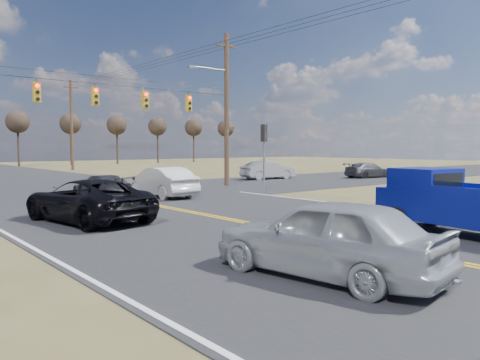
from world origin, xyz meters
TOP-DOWN VIEW (x-y plane):
  - ground at (0.00, 0.00)m, footprint 160.00×160.00m
  - road_main at (0.00, 10.00)m, footprint 14.00×120.00m
  - road_cross at (0.00, 18.00)m, footprint 120.00×12.00m
  - signal_gantry at (0.50, 17.79)m, footprint 19.60×4.83m
  - utility_poles at (0.00, 17.00)m, footprint 19.60×58.32m
  - treeline at (0.00, 26.96)m, footprint 87.00×117.80m
  - pickup_truck at (3.44, -0.11)m, footprint 2.50×5.33m
  - silver_suv at (-3.06, -0.49)m, footprint 2.60×5.01m
  - black_suv at (-4.02, 9.34)m, footprint 3.25×5.68m
  - white_car_queue at (2.09, 14.73)m, footprint 1.68×4.76m
  - dgrey_car_queue at (-0.80, 15.50)m, footprint 1.84×4.33m
  - cross_car_east_near at (15.50, 20.88)m, footprint 2.23×4.67m
  - cross_car_east_far at (23.23, 16.76)m, footprint 2.48×4.63m

SIDE VIEW (x-z plane):
  - ground at x=0.00m, z-range 0.00..0.00m
  - road_main at x=0.00m, z-range -0.01..0.01m
  - road_cross at x=0.00m, z-range -0.01..0.01m
  - dgrey_car_queue at x=-0.80m, z-range 0.00..1.25m
  - cross_car_east_far at x=23.23m, z-range 0.00..1.28m
  - cross_car_east_near at x=15.50m, z-range 0.00..1.48m
  - black_suv at x=-4.02m, z-range 0.00..1.49m
  - white_car_queue at x=2.09m, z-range 0.00..1.56m
  - silver_suv at x=-3.06m, z-range 0.00..1.63m
  - pickup_truck at x=3.44m, z-range -0.03..1.91m
  - signal_gantry at x=0.50m, z-range 0.06..10.06m
  - utility_poles at x=0.00m, z-range 0.23..10.23m
  - treeline at x=0.00m, z-range 2.00..9.40m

